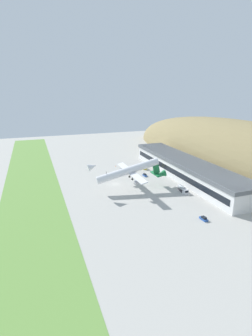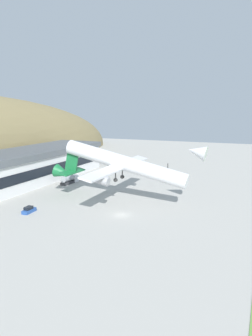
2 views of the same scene
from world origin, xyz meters
name	(u,v)px [view 1 (image 1 of 2)]	position (x,y,z in m)	size (l,w,h in m)	color
ground_plane	(116,184)	(0.00, 0.00, 0.00)	(365.58, 365.58, 0.00)	#ADAAA3
grass_strip_foreground	(32,194)	(0.00, -46.49, 0.04)	(329.02, 30.24, 0.08)	#669342
hill_backdrop	(240,170)	(1.97, 89.83, 0.00)	(301.65, 64.86, 67.22)	olive
terminal_building	(186,167)	(3.09, 45.22, 6.45)	(107.90, 20.13, 11.39)	silver
cargo_airplane	(130,171)	(10.93, 4.70, 10.69)	(37.62, 45.43, 13.46)	silver
service_car_0	(145,175)	(-7.44, 22.04, 0.67)	(4.15, 1.88, 1.62)	#264C99
service_car_1	(204,219)	(55.07, 21.89, 0.64)	(4.15, 1.90, 1.56)	#264C99
fuel_truck	(183,189)	(24.23, 30.58, 1.49)	(8.25, 2.66, 3.19)	silver
box_truck	(143,166)	(-23.52, 27.87, 1.56)	(7.59, 2.68, 3.25)	gold
traffic_cone_0	(116,166)	(-34.59, 11.01, 0.28)	(0.52, 0.52, 0.58)	orange
traffic_cone_1	(123,169)	(-26.63, 13.86, 0.28)	(0.52, 0.52, 0.58)	orange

